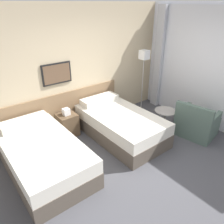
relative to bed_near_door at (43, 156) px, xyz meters
The scene contains 8 objects.
ground_plane 1.84m from the bed_near_door, 34.29° to the right, with size 16.00×16.00×0.00m, color #47474C.
wall_headboard 2.06m from the bed_near_door, 35.95° to the left, with size 10.00×0.10×2.70m.
bed_near_door is the anchor object (origin of this frame).
bed_near_window 1.76m from the bed_near_door, ahead, with size 1.12×2.01×0.69m.
nightstand 1.16m from the bed_near_door, 40.77° to the left, with size 0.40×0.39×0.65m.
floor_lamp 3.26m from the bed_near_door, 11.29° to the left, with size 0.24×0.24×1.64m.
side_table 2.78m from the bed_near_door, ahead, with size 0.49×0.49×0.49m.
armchair 3.28m from the bed_near_door, 18.04° to the right, with size 0.85×0.90×0.81m.
Camera 1 is at (-2.45, -2.11, 2.68)m, focal length 35.00 mm.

